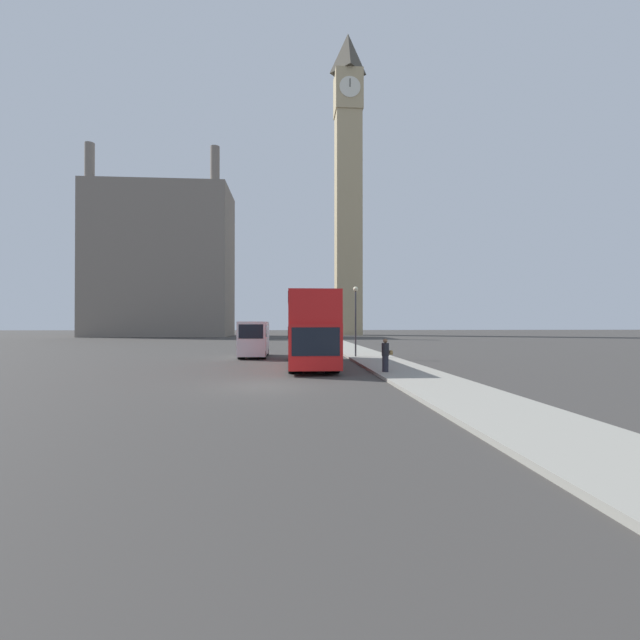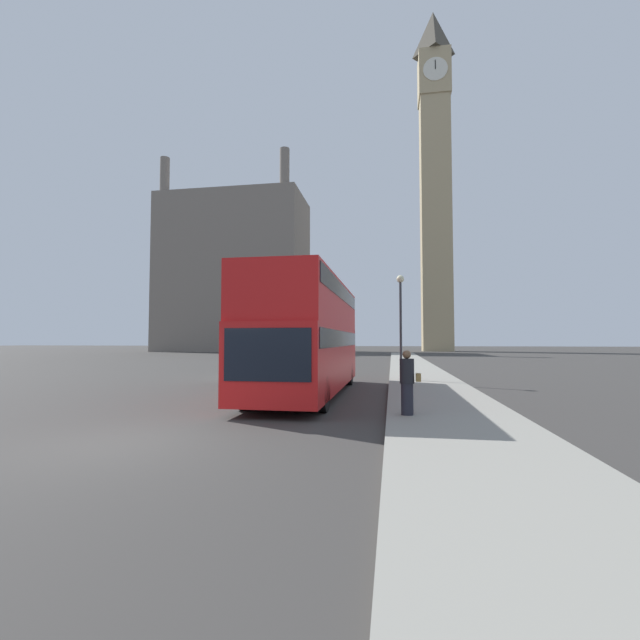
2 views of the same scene
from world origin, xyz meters
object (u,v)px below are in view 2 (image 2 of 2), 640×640
Objects in this scene: white_van at (263,352)px; clock_tower at (435,174)px; red_double_decker_bus at (309,332)px; street_lamp at (401,309)px; pedestrian at (407,382)px.

clock_tower is at bearing 75.88° from white_van.
clock_tower is 6.19× the size of red_double_decker_bus.
red_double_decker_bus is at bearing -124.26° from street_lamp.
pedestrian is (7.32, -11.45, -0.46)m from white_van.
clock_tower is at bearing 80.37° from red_double_decker_bus.
red_double_decker_bus is 6.69× the size of pedestrian.
red_double_decker_bus is 7.84m from white_van.
white_van is at bearing 122.58° from pedestrian.
street_lamp is (0.04, 9.81, 2.55)m from pedestrian.
white_van is 13.59m from pedestrian.
street_lamp is at bearing 89.76° from pedestrian.
red_double_decker_bus is at bearing 126.32° from pedestrian.
pedestrian is at bearing -57.42° from white_van.
street_lamp reaches higher than pedestrian.
red_double_decker_bus is at bearing -60.21° from white_van.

